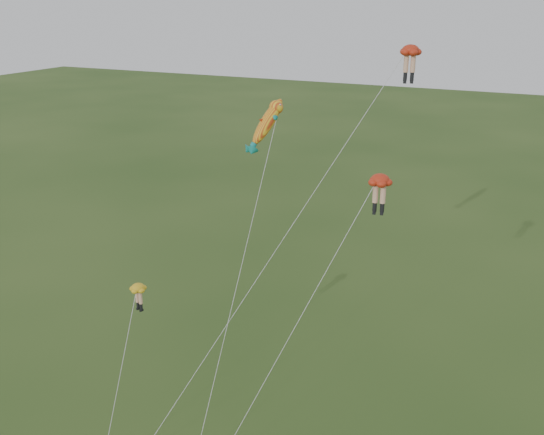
% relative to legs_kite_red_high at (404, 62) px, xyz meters
% --- Properties ---
extents(legs_kite_red_high, '(10.92, 16.29, 21.68)m').
position_rel_legs_kite_red_high_xyz_m(legs_kite_red_high, '(0.00, 0.00, 0.00)').
color(legs_kite_red_high, red).
rests_on(legs_kite_red_high, ground).
extents(legs_kite_red_mid, '(7.05, 7.96, 15.76)m').
position_rel_legs_kite_red_high_xyz_m(legs_kite_red_mid, '(0.68, -7.21, -5.75)').
color(legs_kite_red_mid, red).
rests_on(legs_kite_red_mid, ground).
extents(legs_kite_yellow, '(1.22, 5.35, 9.33)m').
position_rel_legs_kite_red_high_xyz_m(legs_kite_yellow, '(-11.14, -12.50, -12.12)').
color(legs_kite_yellow, gold).
rests_on(legs_kite_yellow, ground).
extents(fish_kite, '(2.10, 11.74, 18.83)m').
position_rel_legs_kite_red_high_xyz_m(fish_kite, '(-6.97, -4.27, -3.50)').
color(fish_kite, yellow).
rests_on(fish_kite, ground).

